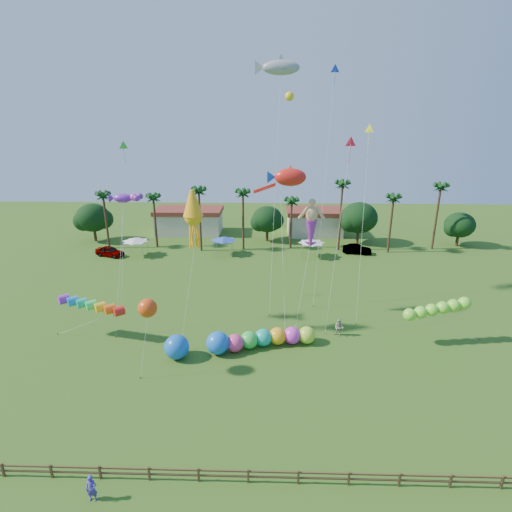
{
  "coord_description": "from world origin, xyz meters",
  "views": [
    {
      "loc": [
        0.99,
        -24.35,
        20.71
      ],
      "look_at": [
        0.0,
        10.0,
        9.0
      ],
      "focal_mm": 28.0,
      "sensor_mm": 36.0,
      "label": 1
    }
  ],
  "objects_px": {
    "spectator_a": "(92,489)",
    "caterpillar_inflatable": "(258,339)",
    "blue_ball": "(177,347)",
    "car_a": "(110,251)",
    "car_b": "(357,249)",
    "spectator_b": "(339,328)"
  },
  "relations": [
    {
      "from": "blue_ball",
      "to": "car_a",
      "type": "bearing_deg",
      "value": 120.89
    },
    {
      "from": "spectator_a",
      "to": "caterpillar_inflatable",
      "type": "distance_m",
      "value": 18.86
    },
    {
      "from": "car_a",
      "to": "car_b",
      "type": "distance_m",
      "value": 39.97
    },
    {
      "from": "car_b",
      "to": "spectator_a",
      "type": "height_order",
      "value": "spectator_a"
    },
    {
      "from": "spectator_a",
      "to": "blue_ball",
      "type": "height_order",
      "value": "blue_ball"
    },
    {
      "from": "spectator_a",
      "to": "car_b",
      "type": "bearing_deg",
      "value": 59.58
    },
    {
      "from": "caterpillar_inflatable",
      "to": "blue_ball",
      "type": "distance_m",
      "value": 7.59
    },
    {
      "from": "spectator_a",
      "to": "blue_ball",
      "type": "xyz_separation_m",
      "value": [
        1.71,
        14.58,
        0.27
      ]
    },
    {
      "from": "spectator_a",
      "to": "blue_ball",
      "type": "distance_m",
      "value": 14.69
    },
    {
      "from": "car_b",
      "to": "spectator_b",
      "type": "relative_size",
      "value": 2.47
    },
    {
      "from": "car_b",
      "to": "car_a",
      "type": "bearing_deg",
      "value": 104.89
    },
    {
      "from": "spectator_b",
      "to": "car_a",
      "type": "bearing_deg",
      "value": 170.07
    },
    {
      "from": "spectator_b",
      "to": "blue_ball",
      "type": "xyz_separation_m",
      "value": [
        -15.46,
        -4.39,
        0.2
      ]
    },
    {
      "from": "car_b",
      "to": "blue_ball",
      "type": "height_order",
      "value": "blue_ball"
    },
    {
      "from": "spectator_a",
      "to": "caterpillar_inflatable",
      "type": "xyz_separation_m",
      "value": [
        9.04,
        16.55,
        0.05
      ]
    },
    {
      "from": "car_a",
      "to": "blue_ball",
      "type": "height_order",
      "value": "blue_ball"
    },
    {
      "from": "car_a",
      "to": "spectator_b",
      "type": "bearing_deg",
      "value": -106.91
    },
    {
      "from": "spectator_a",
      "to": "caterpillar_inflatable",
      "type": "relative_size",
      "value": 0.16
    },
    {
      "from": "car_a",
      "to": "caterpillar_inflatable",
      "type": "relative_size",
      "value": 0.45
    },
    {
      "from": "car_a",
      "to": "spectator_b",
      "type": "distance_m",
      "value": 40.47
    },
    {
      "from": "car_a",
      "to": "spectator_a",
      "type": "xyz_separation_m",
      "value": [
        15.34,
        -43.08,
        0.05
      ]
    },
    {
      "from": "car_b",
      "to": "caterpillar_inflatable",
      "type": "distance_m",
      "value": 32.82
    }
  ]
}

